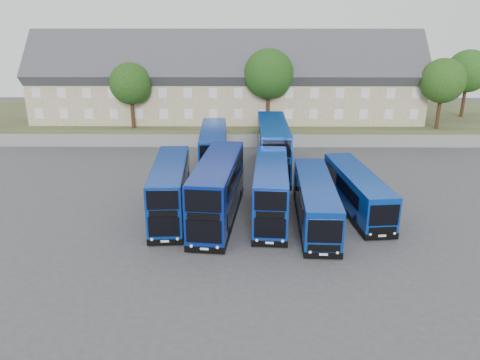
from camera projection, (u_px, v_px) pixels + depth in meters
name	position (u px, v px, depth m)	size (l,w,h in m)	color
ground	(256.00, 236.00, 32.68)	(120.00, 120.00, 0.00)	#414146
retaining_wall	(251.00, 140.00, 55.10)	(70.00, 0.40, 1.50)	slate
earth_bank	(250.00, 121.00, 64.46)	(80.00, 20.00, 2.00)	#454A29
terrace_row	(227.00, 84.00, 58.87)	(48.00, 10.40, 11.20)	tan
dd_front_left	(170.00, 191.00, 35.41)	(3.03, 10.56, 4.14)	navy
dd_front_mid	(218.00, 191.00, 34.80)	(3.82, 11.71, 4.58)	navy
dd_front_right	(271.00, 192.00, 35.22)	(3.07, 10.65, 4.18)	#082C99
dd_rear_left	(214.00, 151.00, 45.74)	(2.89, 10.83, 4.26)	#08329C
dd_rear_right	(273.00, 148.00, 46.01)	(2.81, 12.07, 4.79)	#0935A7
coach_east_a	(315.00, 202.00, 34.45)	(2.97, 11.83, 3.21)	navy
coach_east_b	(357.00, 192.00, 36.73)	(3.48, 11.42, 3.07)	#083395
tree_west	(132.00, 85.00, 54.17)	(4.80, 4.80, 7.65)	#382314
tree_mid	(270.00, 76.00, 54.19)	(5.76, 5.76, 9.18)	#382314
tree_east	(444.00, 82.00, 53.79)	(5.12, 5.12, 8.16)	#382314
tree_far	(469.00, 73.00, 60.24)	(5.44, 5.44, 8.67)	#382314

